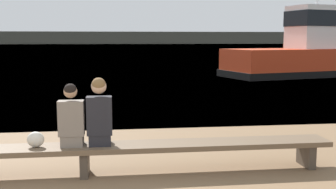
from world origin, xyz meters
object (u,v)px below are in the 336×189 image
Objects in this scene: person_left at (71,119)px; tugboat_red at (314,54)px; shopping_bag at (36,139)px; bench_main at (84,151)px; person_right at (99,114)px.

person_left is 0.09× the size of tugboat_red.
tugboat_red is at bearing 52.51° from shopping_bag.
bench_main is 0.73m from shopping_bag.
person_right is (0.23, -0.01, 0.55)m from bench_main.
tugboat_red reaches higher than shopping_bag.
shopping_bag is at bearing 179.14° from person_right.
person_right is at bearing -0.40° from person_left.
shopping_bag is (-0.94, 0.01, -0.36)m from person_right.
person_right is at bearing -0.86° from shopping_bag.
bench_main is at bearing -0.73° from shopping_bag.
person_right is 4.10× the size of shopping_bag.
bench_main is 7.44× the size of person_right.
tugboat_red is at bearing 54.69° from person_right.
shopping_bag is (-0.70, 0.01, 0.19)m from bench_main.
bench_main is 8.09× the size of person_left.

